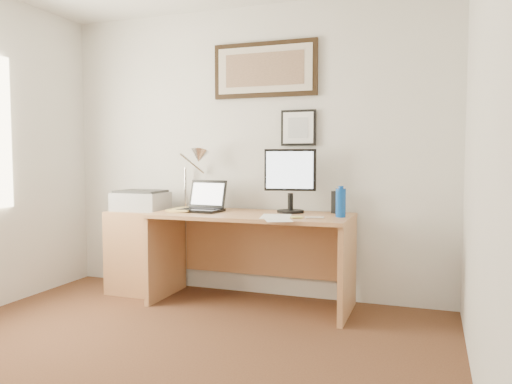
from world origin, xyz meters
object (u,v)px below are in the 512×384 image
at_px(water_bottle, 341,203).
at_px(desk, 255,241).
at_px(lcd_monitor, 290,177).
at_px(side_cabinet, 140,251).
at_px(laptop, 204,204).
at_px(book, 173,209).
at_px(printer, 141,200).

xyz_separation_m(water_bottle, desk, (-0.72, 0.08, -0.34)).
relative_size(water_bottle, lcd_monitor, 0.42).
xyz_separation_m(side_cabinet, laptop, (0.63, -0.01, 0.44)).
relative_size(book, printer, 0.64).
bearing_deg(lcd_monitor, water_bottle, -20.06).
relative_size(book, laptop, 0.78).
xyz_separation_m(lcd_monitor, printer, (-1.36, -0.09, -0.22)).
bearing_deg(lcd_monitor, side_cabinet, -175.07).
xyz_separation_m(side_cabinet, printer, (-0.01, 0.03, 0.45)).
relative_size(water_bottle, desk, 0.14).
xyz_separation_m(book, lcd_monitor, (0.98, 0.17, 0.28)).
relative_size(side_cabinet, laptop, 2.03).
relative_size(book, desk, 0.18).
bearing_deg(desk, side_cabinet, -178.11).
height_order(water_bottle, laptop, laptop).
bearing_deg(lcd_monitor, desk, -163.79).
height_order(desk, printer, printer).
bearing_deg(printer, laptop, -3.43).
bearing_deg(water_bottle, printer, 177.57).
distance_m(water_bottle, book, 1.43).
distance_m(lcd_monitor, printer, 1.38).
relative_size(side_cabinet, water_bottle, 3.36).
bearing_deg(printer, side_cabinet, -78.73).
bearing_deg(book, printer, 167.08).
height_order(side_cabinet, laptop, laptop).
relative_size(laptop, lcd_monitor, 0.69).
relative_size(laptop, printer, 0.82).
relative_size(lcd_monitor, printer, 1.18).
distance_m(desk, printer, 1.12).
bearing_deg(water_bottle, laptop, 178.12).
bearing_deg(laptop, desk, 5.44).
xyz_separation_m(laptop, lcd_monitor, (0.72, 0.12, 0.23)).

